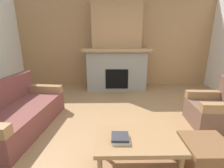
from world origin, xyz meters
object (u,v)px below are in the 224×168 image
at_px(fireplace, 116,50).
at_px(ottoman, 205,157).
at_px(coffee_table, 138,142).
at_px(armchair, 216,110).
at_px(couch, 18,113).

bearing_deg(fireplace, ottoman, -74.56).
xyz_separation_m(coffee_table, ottoman, (0.81, -0.05, -0.18)).
height_order(armchair, ottoman, armchair).
bearing_deg(fireplace, coffee_table, -87.91).
bearing_deg(armchair, ottoman, -125.71).
xyz_separation_m(couch, armchair, (3.52, 0.06, 0.01)).
height_order(couch, coffee_table, couch).
height_order(fireplace, coffee_table, fireplace).
bearing_deg(coffee_table, armchair, 33.02).
bearing_deg(couch, armchair, 1.04).
bearing_deg(ottoman, coffee_table, 176.20).
distance_m(couch, ottoman, 2.92).
bearing_deg(coffee_table, couch, 153.48).
bearing_deg(couch, ottoman, -20.40).
bearing_deg(fireplace, armchair, -53.12).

